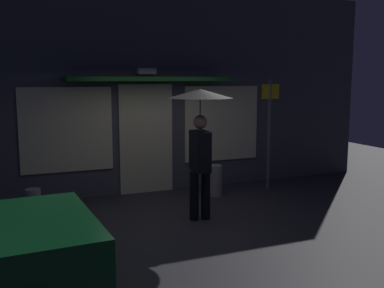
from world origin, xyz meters
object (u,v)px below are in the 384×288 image
object	(u,v)px
street_sign_post	(269,127)
person_with_umbrella	(200,124)
sidewalk_bollard_2	(33,202)
sidewalk_bollard	(215,181)

from	to	relation	value
street_sign_post	person_with_umbrella	bearing A→B (deg)	-147.85
street_sign_post	sidewalk_bollard_2	world-z (taller)	street_sign_post
street_sign_post	sidewalk_bollard_2	distance (m)	4.79
sidewalk_bollard	sidewalk_bollard_2	xyz separation A→B (m)	(-3.40, 0.03, -0.08)
person_with_umbrella	sidewalk_bollard_2	bearing A→B (deg)	-111.90
person_with_umbrella	sidewalk_bollard_2	xyz separation A→B (m)	(-2.52, 1.29, -1.36)
street_sign_post	sidewalk_bollard	size ratio (longest dim) A/B	3.70
person_with_umbrella	street_sign_post	bearing A→B (deg)	127.27
sidewalk_bollard_2	sidewalk_bollard	bearing A→B (deg)	-0.49
person_with_umbrella	street_sign_post	xyz separation A→B (m)	(2.15, 1.35, -0.28)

